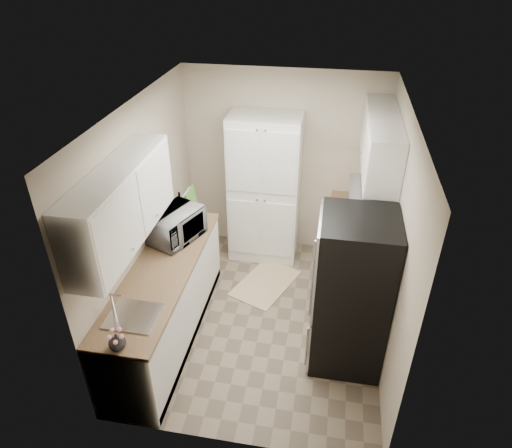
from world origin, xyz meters
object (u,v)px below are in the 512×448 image
(pantry_cabinet, at_px, (264,189))
(refrigerator, at_px, (352,294))
(wine_bottle, at_px, (180,207))
(microwave, at_px, (176,225))
(electric_range, at_px, (351,274))
(toaster_oven, at_px, (365,196))

(pantry_cabinet, height_order, refrigerator, pantry_cabinet)
(refrigerator, relative_size, wine_bottle, 5.24)
(wine_bottle, bearing_deg, microwave, -78.87)
(microwave, bearing_deg, refrigerator, -83.66)
(electric_range, xyz_separation_m, wine_bottle, (-2.07, 0.16, 0.60))
(microwave, height_order, toaster_oven, microwave)
(electric_range, relative_size, refrigerator, 0.66)
(refrigerator, xyz_separation_m, microwave, (-1.95, 0.54, 0.24))
(pantry_cabinet, distance_m, toaster_oven, 1.29)
(electric_range, relative_size, microwave, 1.84)
(microwave, xyz_separation_m, wine_bottle, (-0.08, 0.42, -0.01))
(wine_bottle, height_order, toaster_oven, wine_bottle)
(pantry_cabinet, height_order, microwave, pantry_cabinet)
(microwave, bearing_deg, wine_bottle, 32.93)
(electric_range, distance_m, microwave, 2.09)
(pantry_cabinet, xyz_separation_m, toaster_oven, (1.29, 0.01, 0.02))
(electric_range, height_order, wine_bottle, wine_bottle)
(electric_range, distance_m, wine_bottle, 2.16)
(refrigerator, bearing_deg, microwave, 164.54)
(pantry_cabinet, relative_size, microwave, 3.26)
(pantry_cabinet, bearing_deg, wine_bottle, -139.23)
(refrigerator, distance_m, toaster_oven, 1.75)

